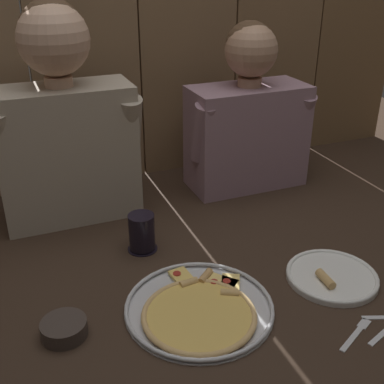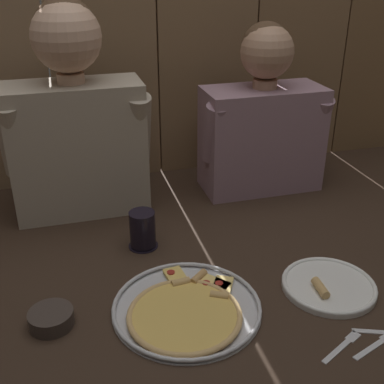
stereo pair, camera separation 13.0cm
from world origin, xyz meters
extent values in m
plane|color=#332319|center=(0.00, 0.00, 0.00)|extent=(3.20, 3.20, 0.00)
cylinder|color=silver|center=(-0.12, -0.15, 0.00)|extent=(0.35, 0.35, 0.01)
torus|color=silver|center=(-0.12, -0.15, 0.01)|extent=(0.35, 0.35, 0.01)
cylinder|color=#B23823|center=(-0.13, -0.18, 0.01)|extent=(0.26, 0.26, 0.00)
cylinder|color=#EABC56|center=(-0.13, -0.18, 0.01)|extent=(0.25, 0.25, 0.01)
torus|color=tan|center=(-0.13, -0.18, 0.01)|extent=(0.27, 0.27, 0.01)
cube|color=#EFC660|center=(-0.12, -0.03, 0.01)|extent=(0.05, 0.08, 0.01)
cylinder|color=tan|center=(-0.11, -0.06, 0.02)|extent=(0.05, 0.02, 0.02)
cylinder|color=#A3281E|center=(-0.13, -0.02, 0.02)|extent=(0.02, 0.02, 0.00)
cube|color=#F4D170|center=(-0.04, -0.09, 0.01)|extent=(0.09, 0.10, 0.01)
cylinder|color=tan|center=(-0.06, -0.06, 0.02)|extent=(0.05, 0.05, 0.02)
cylinder|color=#A3281E|center=(-0.05, -0.08, 0.02)|extent=(0.02, 0.02, 0.00)
cube|color=#F4D170|center=(-0.02, -0.10, 0.01)|extent=(0.08, 0.09, 0.01)
cylinder|color=tan|center=(-0.04, -0.14, 0.02)|extent=(0.05, 0.04, 0.02)
cylinder|color=#A3281E|center=(-0.02, -0.09, 0.02)|extent=(0.02, 0.02, 0.00)
cylinder|color=white|center=(0.24, -0.17, 0.01)|extent=(0.23, 0.23, 0.01)
torus|color=white|center=(0.24, -0.17, 0.01)|extent=(0.23, 0.23, 0.01)
cylinder|color=tan|center=(0.21, -0.19, 0.02)|extent=(0.03, 0.06, 0.02)
cylinder|color=black|center=(-0.17, 0.15, 0.00)|extent=(0.08, 0.08, 0.01)
cylinder|color=black|center=(-0.17, 0.15, 0.06)|extent=(0.07, 0.07, 0.10)
cylinder|color=#3D332D|center=(-0.43, -0.12, 0.02)|extent=(0.10, 0.10, 0.04)
cylinder|color=#B23823|center=(-0.43, -0.12, 0.03)|extent=(0.08, 0.08, 0.02)
cube|color=silver|center=(0.15, -0.37, 0.00)|extent=(0.09, 0.05, 0.01)
cube|color=silver|center=(0.21, -0.34, 0.00)|extent=(0.04, 0.03, 0.01)
cube|color=silver|center=(0.22, -0.38, 0.00)|extent=(0.09, 0.04, 0.01)
cube|color=silver|center=(0.26, -0.34, 0.00)|extent=(0.09, 0.05, 0.01)
cube|color=#B2A38E|center=(-0.31, 0.44, 0.21)|extent=(0.41, 0.19, 0.41)
cylinder|color=#DBAD8E|center=(-0.31, 0.44, 0.43)|extent=(0.08, 0.08, 0.03)
sphere|color=#DBAD8E|center=(-0.31, 0.44, 0.54)|extent=(0.20, 0.20, 0.20)
sphere|color=brown|center=(-0.31, 0.45, 0.56)|extent=(0.18, 0.18, 0.18)
cylinder|color=#B2A38E|center=(-0.49, 0.40, 0.27)|extent=(0.08, 0.13, 0.24)
cylinder|color=#B2A38E|center=(-0.12, 0.40, 0.27)|extent=(0.08, 0.14, 0.24)
cube|color=gray|center=(0.31, 0.44, 0.18)|extent=(0.40, 0.19, 0.36)
cylinder|color=tan|center=(0.31, 0.44, 0.37)|extent=(0.08, 0.08, 0.03)
sphere|color=tan|center=(0.31, 0.44, 0.47)|extent=(0.17, 0.17, 0.17)
sphere|color=brown|center=(0.31, 0.45, 0.49)|extent=(0.16, 0.16, 0.16)
cylinder|color=gray|center=(0.13, 0.40, 0.23)|extent=(0.08, 0.12, 0.21)
cylinder|color=gray|center=(0.49, 0.40, 0.23)|extent=(0.08, 0.13, 0.21)
cube|color=#836546|center=(-0.18, 0.67, 0.62)|extent=(0.36, 0.03, 1.23)
camera|label=1|loc=(-0.48, -0.98, 0.76)|focal=45.58mm
camera|label=2|loc=(-0.36, -1.03, 0.76)|focal=45.58mm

